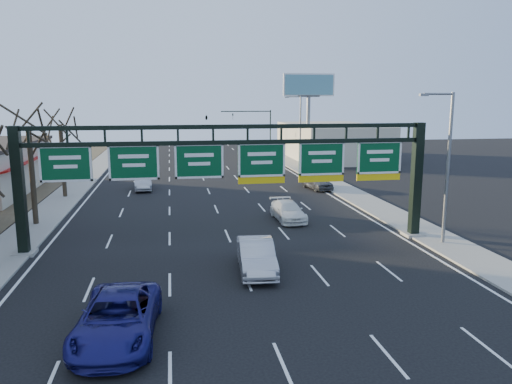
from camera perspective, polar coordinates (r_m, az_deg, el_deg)
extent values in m
plane|color=black|center=(22.68, -0.32, -11.73)|extent=(160.00, 160.00, 0.00)
cube|color=gray|center=(42.64, -22.23, -1.80)|extent=(3.00, 120.00, 0.12)
cube|color=gray|center=(44.65, 11.78, -0.70)|extent=(3.00, 120.00, 0.12)
cube|color=white|center=(41.75, -4.82, -1.37)|extent=(21.60, 120.00, 0.01)
cube|color=black|center=(30.29, -25.43, 0.02)|extent=(0.55, 0.55, 7.20)
cube|color=gray|center=(31.06, -24.92, -6.34)|extent=(1.20, 1.20, 0.20)
cube|color=black|center=(32.83, 17.84, 1.28)|extent=(0.55, 0.55, 7.20)
cube|color=gray|center=(33.54, 17.50, -4.63)|extent=(1.20, 1.20, 0.20)
cube|color=black|center=(28.95, -2.95, 7.47)|extent=(23.40, 0.25, 0.25)
cube|color=black|center=(29.01, -2.93, 5.69)|extent=(23.40, 0.25, 0.25)
cube|color=#044421|center=(29.48, -20.92, 3.04)|extent=(2.80, 0.10, 2.00)
cube|color=#044421|center=(28.99, -13.78, 3.31)|extent=(2.80, 0.10, 2.00)
cube|color=#044421|center=(28.96, -6.51, 3.54)|extent=(2.80, 0.10, 2.00)
cube|color=#044421|center=(29.39, 0.64, 3.71)|extent=(2.80, 0.10, 2.00)
cube|color=yellow|center=(29.56, 0.64, 1.36)|extent=(2.80, 0.10, 0.40)
cube|color=#044421|center=(30.27, 7.51, 3.82)|extent=(2.80, 0.10, 2.00)
cube|color=yellow|center=(30.43, 7.45, 1.54)|extent=(2.80, 0.10, 0.40)
cube|color=#044421|center=(31.54, 13.90, 3.87)|extent=(2.80, 0.10, 2.00)
cube|color=yellow|center=(31.70, 13.81, 1.68)|extent=(2.80, 0.10, 0.40)
cube|color=#9D120F|center=(51.68, -24.25, 3.40)|extent=(1.20, 18.00, 0.40)
cube|color=#BBB59B|center=(74.74, 8.61, 5.75)|extent=(12.00, 20.00, 5.00)
cylinder|color=black|center=(37.26, -24.21, 1.81)|extent=(0.36, 0.36, 6.84)
cylinder|color=black|center=(46.95, -21.22, 3.41)|extent=(0.36, 0.36, 6.46)
cylinder|color=slate|center=(31.40, 21.08, 2.56)|extent=(0.20, 0.20, 9.00)
cylinder|color=slate|center=(30.70, 20.16, 10.70)|extent=(1.80, 0.12, 0.12)
cube|color=slate|center=(30.26, 18.65, 10.71)|extent=(0.50, 0.22, 0.15)
cylinder|color=slate|center=(62.91, 5.08, 6.88)|extent=(0.20, 0.20, 9.00)
cylinder|color=slate|center=(62.56, 4.34, 10.90)|extent=(1.80, 0.12, 0.12)
cube|color=slate|center=(62.35, 3.52, 10.87)|extent=(0.50, 0.22, 0.15)
cylinder|color=slate|center=(68.36, 5.97, 7.06)|extent=(0.50, 0.50, 9.00)
cube|color=slate|center=(68.24, 6.04, 10.83)|extent=(3.00, 0.30, 0.20)
cube|color=white|center=(68.27, 6.06, 12.09)|extent=(7.00, 0.30, 3.00)
cube|color=teal|center=(68.08, 6.11, 12.09)|extent=(6.60, 0.05, 2.60)
cylinder|color=black|center=(77.39, 1.65, 6.77)|extent=(0.18, 0.18, 7.00)
cylinder|color=black|center=(76.59, -1.17, 9.20)|extent=(7.60, 0.14, 0.14)
imported|color=black|center=(76.34, -2.66, 8.59)|extent=(0.20, 0.20, 1.00)
imported|color=black|center=(75.95, -5.69, 8.54)|extent=(0.54, 0.54, 1.62)
imported|color=navy|center=(19.24, -15.53, -13.69)|extent=(3.13, 6.12, 1.65)
imported|color=#ABAAAF|center=(25.36, 0.04, -7.33)|extent=(2.07, 5.04, 1.63)
imported|color=white|center=(36.05, 3.67, -2.18)|extent=(2.11, 4.71, 1.34)
imported|color=#46484C|center=(48.80, 6.98, 1.21)|extent=(2.49, 4.63, 1.50)
imported|color=#ADADB1|center=(49.28, -12.82, 1.10)|extent=(1.90, 4.57, 1.47)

